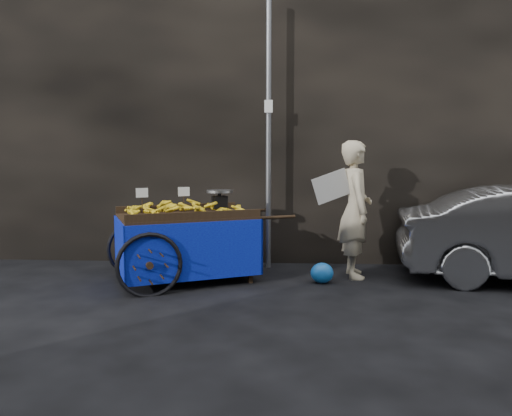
{
  "coord_description": "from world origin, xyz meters",
  "views": [
    {
      "loc": [
        0.55,
        -6.12,
        1.7
      ],
      "look_at": [
        0.16,
        0.5,
        0.99
      ],
      "focal_mm": 35.0,
      "sensor_mm": 36.0,
      "label": 1
    }
  ],
  "objects": [
    {
      "name": "ground",
      "position": [
        0.0,
        0.0,
        0.0
      ],
      "size": [
        80.0,
        80.0,
        0.0
      ],
      "primitive_type": "plane",
      "color": "black",
      "rests_on": "ground"
    },
    {
      "name": "vendor",
      "position": [
        1.52,
        0.8,
        0.95
      ],
      "size": [
        0.87,
        0.71,
        1.89
      ],
      "rotation": [
        0.0,
        0.0,
        1.62
      ],
      "color": "#BCAC8C",
      "rests_on": "ground"
    },
    {
      "name": "building_wall",
      "position": [
        0.39,
        2.6,
        2.5
      ],
      "size": [
        13.5,
        2.0,
        5.0
      ],
      "color": "black",
      "rests_on": "ground"
    },
    {
      "name": "plastic_bag",
      "position": [
        1.04,
        0.4,
        0.14
      ],
      "size": [
        0.31,
        0.24,
        0.27
      ],
      "primitive_type": "ellipsoid",
      "color": "blue",
      "rests_on": "ground"
    },
    {
      "name": "banana_cart",
      "position": [
        -0.82,
        0.42,
        0.81
      ],
      "size": [
        2.62,
        1.96,
        1.31
      ],
      "rotation": [
        0.0,
        0.0,
        0.43
      ],
      "color": "black",
      "rests_on": "ground"
    },
    {
      "name": "street_pole",
      "position": [
        0.3,
        1.3,
        2.01
      ],
      "size": [
        0.12,
        0.1,
        4.0
      ],
      "color": "slate",
      "rests_on": "ground"
    }
  ]
}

